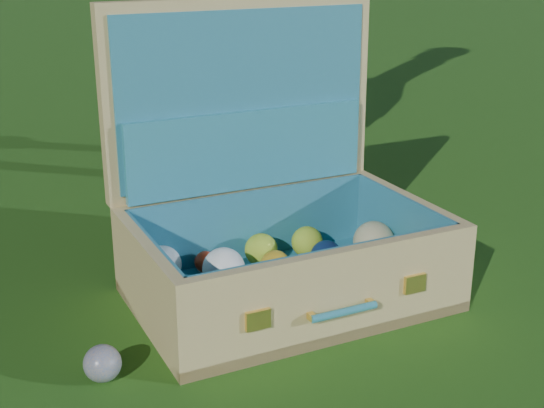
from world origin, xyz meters
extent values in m
plane|color=#215114|center=(0.00, 0.00, 0.00)|extent=(60.00, 60.00, 0.00)
sphere|color=#3A5A99|center=(-0.40, -0.08, 0.03)|extent=(0.07, 0.07, 0.07)
cube|color=#D8BA74|center=(0.01, 0.08, 0.01)|extent=(0.64, 0.45, 0.02)
cube|color=#D8BA74|center=(0.02, -0.12, 0.09)|extent=(0.62, 0.05, 0.19)
cube|color=#D8BA74|center=(0.00, 0.27, 0.09)|extent=(0.62, 0.05, 0.19)
cube|color=#D8BA74|center=(-0.29, 0.06, 0.09)|extent=(0.04, 0.37, 0.19)
cube|color=#D8BA74|center=(0.31, 0.09, 0.09)|extent=(0.04, 0.37, 0.19)
cube|color=teal|center=(0.01, 0.08, 0.03)|extent=(0.60, 0.40, 0.01)
cube|color=teal|center=(0.02, -0.10, 0.10)|extent=(0.58, 0.03, 0.16)
cube|color=teal|center=(0.01, 0.26, 0.10)|extent=(0.58, 0.03, 0.16)
cube|color=teal|center=(-0.27, 0.06, 0.10)|extent=(0.02, 0.37, 0.16)
cube|color=teal|center=(0.30, 0.09, 0.10)|extent=(0.02, 0.37, 0.16)
cube|color=#D8BA74|center=(0.00, 0.31, 0.39)|extent=(0.62, 0.07, 0.42)
cube|color=teal|center=(0.00, 0.28, 0.40)|extent=(0.58, 0.04, 0.37)
cube|color=teal|center=(0.00, 0.27, 0.28)|extent=(0.56, 0.05, 0.17)
cube|color=#F2C659|center=(-0.14, -0.14, 0.09)|extent=(0.05, 0.01, 0.04)
cube|color=#F2C659|center=(0.19, -0.13, 0.09)|extent=(0.05, 0.01, 0.04)
cylinder|color=teal|center=(0.03, -0.15, 0.08)|extent=(0.14, 0.02, 0.01)
cube|color=#F2C659|center=(-0.04, -0.14, 0.08)|extent=(0.01, 0.02, 0.01)
cube|color=#F2C659|center=(0.09, -0.14, 0.08)|extent=(0.01, 0.02, 0.01)
sphere|color=#BBD935|center=(-0.22, -0.08, 0.06)|extent=(0.06, 0.06, 0.06)
sphere|color=gold|center=(-0.11, -0.07, 0.07)|extent=(0.07, 0.07, 0.07)
sphere|color=white|center=(0.03, -0.05, 0.06)|extent=(0.06, 0.06, 0.06)
sphere|color=#F64414|center=(0.13, -0.04, 0.06)|extent=(0.06, 0.06, 0.06)
sphere|color=beige|center=(0.26, -0.05, 0.06)|extent=(0.06, 0.06, 0.06)
sphere|color=#0E2047|center=(-0.22, 0.03, 0.06)|extent=(0.07, 0.07, 0.07)
sphere|color=#F64414|center=(-0.10, 0.02, 0.06)|extent=(0.06, 0.06, 0.06)
sphere|color=#AB270D|center=(0.02, 0.04, 0.05)|extent=(0.05, 0.05, 0.05)
sphere|color=#BBD935|center=(0.14, 0.04, 0.06)|extent=(0.07, 0.07, 0.07)
sphere|color=#BBD935|center=(0.25, 0.04, 0.06)|extent=(0.07, 0.07, 0.07)
sphere|color=#F64414|center=(-0.23, 0.12, 0.06)|extent=(0.07, 0.07, 0.07)
sphere|color=white|center=(-0.11, 0.13, 0.07)|extent=(0.09, 0.09, 0.09)
sphere|color=gold|center=(0.01, 0.13, 0.06)|extent=(0.06, 0.06, 0.06)
sphere|color=#0E2047|center=(0.12, 0.12, 0.06)|extent=(0.07, 0.07, 0.07)
sphere|color=beige|center=(0.25, 0.13, 0.08)|extent=(0.09, 0.09, 0.09)
sphere|color=white|center=(-0.22, 0.20, 0.07)|extent=(0.08, 0.08, 0.08)
sphere|color=#AB270D|center=(-0.12, 0.22, 0.05)|extent=(0.05, 0.05, 0.05)
sphere|color=#BBD935|center=(0.01, 0.20, 0.07)|extent=(0.07, 0.07, 0.07)
sphere|color=#BBD935|center=(0.12, 0.21, 0.07)|extent=(0.07, 0.07, 0.07)
camera|label=1|loc=(-0.58, -1.23, 0.72)|focal=50.00mm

